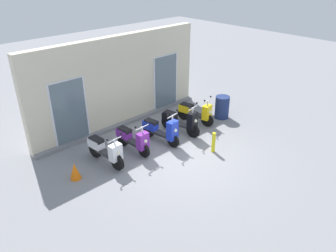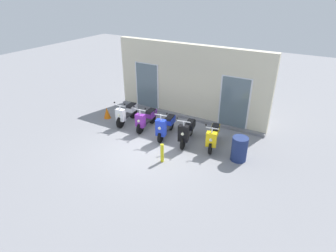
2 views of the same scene
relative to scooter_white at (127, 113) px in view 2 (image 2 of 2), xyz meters
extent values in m
plane|color=gray|center=(2.07, -1.34, -0.47)|extent=(40.00, 40.00, 0.00)
cube|color=beige|center=(2.07, 1.99, 1.20)|extent=(7.25, 0.30, 3.35)
cube|color=slate|center=(2.07, 1.74, -0.41)|extent=(7.25, 0.20, 0.12)
cube|color=silver|center=(-0.10, 1.82, 0.68)|extent=(1.29, 0.04, 2.30)
cube|color=slate|center=(-0.10, 1.80, 0.68)|extent=(1.17, 0.02, 2.22)
cube|color=silver|center=(4.25, 1.82, 0.68)|extent=(1.29, 0.04, 2.30)
cube|color=slate|center=(4.25, 1.80, 0.68)|extent=(1.17, 0.02, 2.22)
cylinder|color=black|center=(0.05, -0.53, -0.21)|extent=(0.15, 0.54, 0.54)
cylinder|color=black|center=(-0.05, 0.54, -0.21)|extent=(0.15, 0.54, 0.54)
cube|color=#2D2D30|center=(0.00, 0.01, -0.11)|extent=(0.32, 0.69, 0.09)
cube|color=white|center=(0.05, -0.49, 0.11)|extent=(0.40, 0.27, 0.52)
sphere|color=#F2EFCC|center=(0.06, -0.62, 0.15)|extent=(0.12, 0.12, 0.12)
cube|color=white|center=(-0.04, 0.44, 0.08)|extent=(0.35, 0.55, 0.28)
cube|color=black|center=(-0.04, 0.40, 0.22)|extent=(0.30, 0.50, 0.11)
cylinder|color=silver|center=(0.05, -0.49, 0.46)|extent=(0.06, 0.06, 0.21)
cylinder|color=silver|center=(0.05, -0.49, 0.55)|extent=(0.51, 0.08, 0.04)
sphere|color=black|center=(0.30, -0.46, 0.65)|extent=(0.07, 0.07, 0.07)
sphere|color=black|center=(-0.21, -0.51, 0.65)|extent=(0.07, 0.07, 0.07)
cylinder|color=black|center=(1.09, -0.54, -0.23)|extent=(0.12, 0.49, 0.48)
cylinder|color=black|center=(1.02, 0.51, -0.23)|extent=(0.12, 0.49, 0.48)
cube|color=#2D2D30|center=(1.06, -0.01, -0.13)|extent=(0.30, 0.67, 0.09)
cube|color=purple|center=(1.09, -0.50, 0.10)|extent=(0.39, 0.26, 0.55)
sphere|color=#F2EFCC|center=(1.09, -0.62, 0.14)|extent=(0.12, 0.12, 0.12)
cube|color=purple|center=(1.03, 0.41, 0.04)|extent=(0.33, 0.54, 0.28)
cube|color=black|center=(1.03, 0.37, 0.18)|extent=(0.29, 0.50, 0.11)
cylinder|color=silver|center=(1.09, -0.50, 0.48)|extent=(0.06, 0.06, 0.25)
cylinder|color=silver|center=(1.09, -0.50, 0.58)|extent=(0.53, 0.07, 0.04)
sphere|color=black|center=(1.35, -0.48, 0.68)|extent=(0.07, 0.07, 0.07)
sphere|color=black|center=(0.82, -0.51, 0.68)|extent=(0.07, 0.07, 0.07)
cylinder|color=black|center=(2.21, -0.74, -0.24)|extent=(0.15, 0.47, 0.46)
cylinder|color=black|center=(2.05, 0.37, -0.24)|extent=(0.15, 0.47, 0.46)
cube|color=#2D2D30|center=(2.13, -0.18, -0.14)|extent=(0.35, 0.72, 0.09)
cube|color=#1E38C6|center=(2.20, -0.70, 0.15)|extent=(0.41, 0.29, 0.66)
sphere|color=#F2EFCC|center=(2.22, -0.83, 0.19)|extent=(0.12, 0.12, 0.12)
cube|color=#1E38C6|center=(2.07, 0.27, 0.03)|extent=(0.37, 0.56, 0.28)
cube|color=black|center=(2.07, 0.23, 0.17)|extent=(0.32, 0.51, 0.11)
cylinder|color=silver|center=(2.20, -0.70, 0.58)|extent=(0.06, 0.06, 0.25)
cylinder|color=silver|center=(2.20, -0.70, 0.69)|extent=(0.51, 0.11, 0.04)
sphere|color=black|center=(2.45, -0.66, 0.79)|extent=(0.07, 0.07, 0.07)
sphere|color=black|center=(1.95, -0.73, 0.79)|extent=(0.07, 0.07, 0.07)
cylinder|color=black|center=(3.19, -0.74, -0.21)|extent=(0.18, 0.53, 0.52)
cylinder|color=black|center=(2.99, 0.37, -0.21)|extent=(0.18, 0.53, 0.52)
cube|color=#2D2D30|center=(3.09, -0.18, -0.11)|extent=(0.38, 0.73, 0.09)
cube|color=black|center=(3.18, -0.70, 0.17)|extent=(0.42, 0.30, 0.64)
sphere|color=#F2EFCC|center=(3.21, -0.82, 0.21)|extent=(0.12, 0.12, 0.12)
cube|color=black|center=(3.01, 0.27, 0.05)|extent=(0.39, 0.57, 0.28)
cube|color=black|center=(3.02, 0.23, 0.19)|extent=(0.34, 0.52, 0.11)
cylinder|color=silver|center=(3.18, -0.70, 0.57)|extent=(0.06, 0.06, 0.21)
cylinder|color=silver|center=(3.18, -0.70, 0.66)|extent=(0.50, 0.13, 0.04)
sphere|color=black|center=(3.43, -0.65, 0.76)|extent=(0.07, 0.07, 0.07)
sphere|color=black|center=(2.94, -0.74, 0.76)|extent=(0.07, 0.07, 0.07)
cylinder|color=black|center=(4.22, -0.53, -0.23)|extent=(0.20, 0.50, 0.49)
cylinder|color=black|center=(4.00, 0.51, -0.23)|extent=(0.20, 0.50, 0.49)
cube|color=#2D2D30|center=(4.11, -0.01, -0.13)|extent=(0.39, 0.70, 0.09)
cube|color=yellow|center=(4.21, -0.49, 0.10)|extent=(0.42, 0.31, 0.55)
sphere|color=#F2EFCC|center=(4.24, -0.62, 0.14)|extent=(0.12, 0.12, 0.12)
cube|color=yellow|center=(4.02, 0.41, 0.03)|extent=(0.40, 0.57, 0.28)
cube|color=black|center=(4.03, 0.37, 0.17)|extent=(0.36, 0.52, 0.11)
cylinder|color=silver|center=(4.21, -0.49, 0.47)|extent=(0.06, 0.06, 0.22)
cylinder|color=silver|center=(4.21, -0.49, 0.55)|extent=(0.46, 0.13, 0.04)
sphere|color=black|center=(4.44, -0.44, 0.65)|extent=(0.07, 0.07, 0.07)
sphere|color=black|center=(3.99, -0.54, 0.65)|extent=(0.07, 0.07, 0.07)
cone|color=orange|center=(-1.11, -0.07, -0.21)|extent=(0.32, 0.32, 0.52)
cylinder|color=yellow|center=(2.96, -1.87, -0.12)|extent=(0.12, 0.12, 0.70)
cylinder|color=navy|center=(5.24, -0.41, -0.03)|extent=(0.56, 0.56, 0.90)
camera|label=1|loc=(-4.55, -7.61, 5.29)|focal=35.14mm
camera|label=2|loc=(7.22, -8.86, 5.13)|focal=29.78mm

